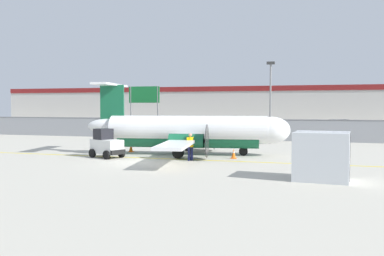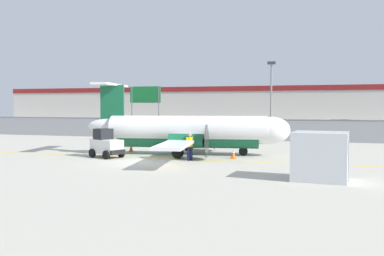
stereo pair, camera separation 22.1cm
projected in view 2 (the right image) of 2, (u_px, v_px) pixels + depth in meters
ground_plane at (154, 158)px, 27.52m from camera, size 140.00×140.00×0.01m
perimeter_fence at (214, 128)px, 42.74m from camera, size 98.00×0.10×2.10m
parking_lot_strip at (236, 132)px, 53.79m from camera, size 98.00×17.00×0.12m
background_building at (258, 106)px, 71.28m from camera, size 91.00×8.10×6.50m
commuter_airplane at (191, 132)px, 29.39m from camera, size 14.17×16.06×4.92m
baggage_tug at (106, 144)px, 27.95m from camera, size 2.58×2.12×1.88m
ground_crew_worker at (190, 145)px, 26.33m from camera, size 0.48×0.48×1.70m
cargo_container at (320, 156)px, 19.36m from camera, size 2.57×2.20×2.20m
traffic_cone_near_left at (233, 154)px, 27.33m from camera, size 0.36×0.36×0.64m
traffic_cone_near_right at (131, 148)px, 31.32m from camera, size 0.36×0.36×0.64m
parked_car_0 at (127, 126)px, 52.02m from camera, size 4.22×2.05×1.58m
parked_car_1 at (195, 124)px, 56.55m from camera, size 4.39×2.44×1.58m
parked_car_2 at (233, 125)px, 55.30m from camera, size 4.25×2.09×1.58m
parked_car_3 at (297, 127)px, 50.70m from camera, size 4.31×2.25×1.58m
parked_car_4 at (341, 126)px, 52.38m from camera, size 4.36×2.36×1.58m
apron_light_pole at (271, 95)px, 37.80m from camera, size 0.70×0.30×7.27m
highway_sign at (145, 99)px, 47.10m from camera, size 3.60×0.14×5.50m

